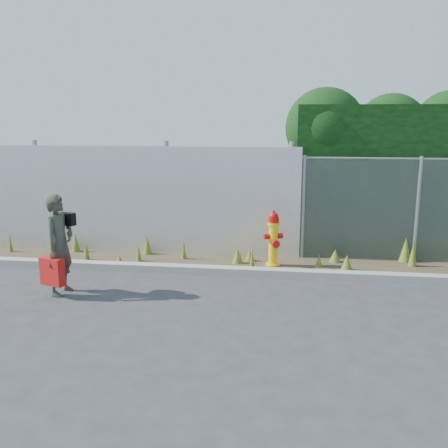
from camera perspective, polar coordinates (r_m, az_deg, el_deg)
ground at (r=7.31m, az=0.89°, el=-10.06°), size 80.00×80.00×0.00m
curb at (r=8.98m, az=2.25°, el=-5.40°), size 16.00×0.22×0.12m
weed_strip at (r=9.67m, az=-0.97°, el=-3.77°), size 16.00×1.32×0.50m
corrugated_fence at (r=10.66m, az=-14.72°, el=2.78°), size 8.50×0.21×2.30m
fire_hydrant at (r=9.35m, az=5.64°, el=-1.80°), size 0.36×0.32×1.07m
woman at (r=8.24m, az=-18.29°, el=-2.24°), size 0.47×0.64×1.61m
red_tote_bag at (r=8.21m, az=-19.04°, el=-5.16°), size 0.39×0.15×0.52m
black_shoulder_bag at (r=8.30m, az=-17.48°, el=0.56°), size 0.27×0.11×0.20m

